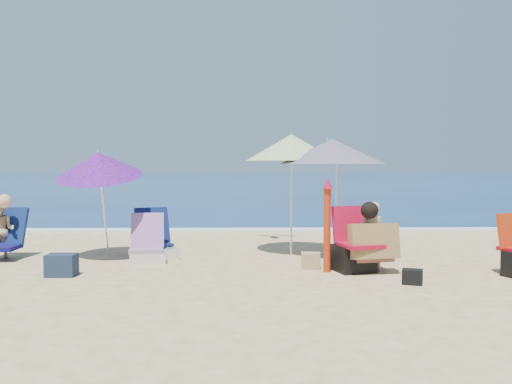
{
  "coord_description": "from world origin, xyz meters",
  "views": [
    {
      "loc": [
        -0.46,
        -7.17,
        1.53
      ],
      "look_at": [
        -0.3,
        1.0,
        1.1
      ],
      "focal_mm": 37.97,
      "sensor_mm": 36.0,
      "label": 1
    }
  ],
  "objects_px": {
    "chair_rainbow": "(148,249)",
    "umbrella_blue": "(99,164)",
    "person_center": "(372,238)",
    "furled_umbrella": "(327,221)",
    "camp_chair_left": "(354,252)",
    "umbrella_turquoise": "(332,151)",
    "chair_navy": "(156,244)",
    "umbrella_striped": "(292,148)",
    "person_left": "(1,230)"
  },
  "relations": [
    {
      "from": "chair_rainbow",
      "to": "umbrella_blue",
      "type": "bearing_deg",
      "value": 163.42
    },
    {
      "from": "chair_rainbow",
      "to": "person_center",
      "type": "height_order",
      "value": "person_center"
    },
    {
      "from": "furled_umbrella",
      "to": "camp_chair_left",
      "type": "bearing_deg",
      "value": 4.56
    },
    {
      "from": "person_center",
      "to": "umbrella_blue",
      "type": "bearing_deg",
      "value": 164.31
    },
    {
      "from": "umbrella_turquoise",
      "to": "chair_navy",
      "type": "distance_m",
      "value": 3.26
    },
    {
      "from": "umbrella_turquoise",
      "to": "camp_chair_left",
      "type": "height_order",
      "value": "umbrella_turquoise"
    },
    {
      "from": "chair_navy",
      "to": "person_center",
      "type": "height_order",
      "value": "person_center"
    },
    {
      "from": "person_center",
      "to": "umbrella_turquoise",
      "type": "bearing_deg",
      "value": 106.13
    },
    {
      "from": "umbrella_striped",
      "to": "chair_navy",
      "type": "xyz_separation_m",
      "value": [
        -2.25,
        -0.3,
        -1.59
      ]
    },
    {
      "from": "furled_umbrella",
      "to": "person_left",
      "type": "bearing_deg",
      "value": 167.36
    },
    {
      "from": "umbrella_turquoise",
      "to": "umbrella_blue",
      "type": "height_order",
      "value": "umbrella_turquoise"
    },
    {
      "from": "umbrella_striped",
      "to": "person_left",
      "type": "bearing_deg",
      "value": -174.72
    },
    {
      "from": "furled_umbrella",
      "to": "person_left",
      "type": "distance_m",
      "value": 5.19
    },
    {
      "from": "camp_chair_left",
      "to": "chair_navy",
      "type": "bearing_deg",
      "value": 157.7
    },
    {
      "from": "camp_chair_left",
      "to": "person_left",
      "type": "xyz_separation_m",
      "value": [
        -5.44,
        1.1,
        0.2
      ]
    },
    {
      "from": "umbrella_blue",
      "to": "person_left",
      "type": "height_order",
      "value": "umbrella_blue"
    },
    {
      "from": "furled_umbrella",
      "to": "chair_navy",
      "type": "xyz_separation_m",
      "value": [
        -2.62,
        1.26,
        -0.52
      ]
    },
    {
      "from": "chair_navy",
      "to": "person_left",
      "type": "relative_size",
      "value": 0.9
    },
    {
      "from": "umbrella_blue",
      "to": "chair_rainbow",
      "type": "distance_m",
      "value": 1.56
    },
    {
      "from": "furled_umbrella",
      "to": "person_center",
      "type": "xyz_separation_m",
      "value": [
        0.63,
        -0.05,
        -0.24
      ]
    },
    {
      "from": "umbrella_blue",
      "to": "person_left",
      "type": "bearing_deg",
      "value": 178.9
    },
    {
      "from": "person_left",
      "to": "camp_chair_left",
      "type": "bearing_deg",
      "value": -11.46
    },
    {
      "from": "person_center",
      "to": "chair_navy",
      "type": "bearing_deg",
      "value": 157.97
    },
    {
      "from": "umbrella_turquoise",
      "to": "camp_chair_left",
      "type": "bearing_deg",
      "value": -83.93
    },
    {
      "from": "umbrella_striped",
      "to": "person_center",
      "type": "distance_m",
      "value": 2.31
    },
    {
      "from": "umbrella_blue",
      "to": "chair_navy",
      "type": "distance_m",
      "value": 1.57
    },
    {
      "from": "umbrella_blue",
      "to": "furled_umbrella",
      "type": "distance_m",
      "value": 3.74
    },
    {
      "from": "umbrella_blue",
      "to": "person_center",
      "type": "xyz_separation_m",
      "value": [
        4.11,
        -1.15,
        -1.03
      ]
    },
    {
      "from": "camp_chair_left",
      "to": "person_center",
      "type": "distance_m",
      "value": 0.33
    },
    {
      "from": "chair_navy",
      "to": "chair_rainbow",
      "type": "relative_size",
      "value": 1.27
    },
    {
      "from": "umbrella_striped",
      "to": "camp_chair_left",
      "type": "xyz_separation_m",
      "value": [
        0.76,
        -1.54,
        -1.52
      ]
    },
    {
      "from": "camp_chair_left",
      "to": "umbrella_blue",
      "type": "bearing_deg",
      "value": 164.49
    },
    {
      "from": "chair_rainbow",
      "to": "camp_chair_left",
      "type": "height_order",
      "value": "camp_chair_left"
    },
    {
      "from": "umbrella_striped",
      "to": "umbrella_blue",
      "type": "distance_m",
      "value": 3.16
    },
    {
      "from": "chair_navy",
      "to": "umbrella_striped",
      "type": "bearing_deg",
      "value": 7.67
    },
    {
      "from": "umbrella_striped",
      "to": "person_center",
      "type": "relative_size",
      "value": 2.05
    },
    {
      "from": "person_left",
      "to": "chair_navy",
      "type": "bearing_deg",
      "value": 3.05
    },
    {
      "from": "umbrella_blue",
      "to": "chair_rainbow",
      "type": "height_order",
      "value": "umbrella_blue"
    },
    {
      "from": "umbrella_striped",
      "to": "camp_chair_left",
      "type": "bearing_deg",
      "value": -63.75
    },
    {
      "from": "umbrella_turquoise",
      "to": "umbrella_striped",
      "type": "relative_size",
      "value": 1.07
    },
    {
      "from": "umbrella_striped",
      "to": "chair_rainbow",
      "type": "distance_m",
      "value": 2.9
    },
    {
      "from": "chair_rainbow",
      "to": "umbrella_turquoise",
      "type": "bearing_deg",
      "value": 6.94
    },
    {
      "from": "chair_navy",
      "to": "chair_rainbow",
      "type": "xyz_separation_m",
      "value": [
        -0.06,
        -0.4,
        -0.01
      ]
    },
    {
      "from": "camp_chair_left",
      "to": "umbrella_turquoise",
      "type": "bearing_deg",
      "value": 96.07
    },
    {
      "from": "umbrella_blue",
      "to": "camp_chair_left",
      "type": "height_order",
      "value": "umbrella_blue"
    },
    {
      "from": "umbrella_striped",
      "to": "chair_rainbow",
      "type": "relative_size",
      "value": 2.79
    },
    {
      "from": "umbrella_turquoise",
      "to": "chair_rainbow",
      "type": "distance_m",
      "value": 3.33
    },
    {
      "from": "umbrella_striped",
      "to": "umbrella_blue",
      "type": "height_order",
      "value": "umbrella_striped"
    },
    {
      "from": "umbrella_blue",
      "to": "camp_chair_left",
      "type": "bearing_deg",
      "value": -15.51
    },
    {
      "from": "umbrella_striped",
      "to": "camp_chair_left",
      "type": "distance_m",
      "value": 2.29
    }
  ]
}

